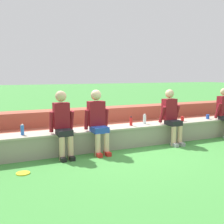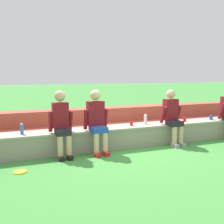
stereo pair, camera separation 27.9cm
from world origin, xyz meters
name	(u,v)px [view 2 (the right image)]	position (x,y,z in m)	size (l,w,h in m)	color
ground_plane	(127,149)	(0.00, 0.00, 0.00)	(80.00, 80.00, 0.00)	#428E3D
stone_seating_wall	(122,136)	(0.00, 0.27, 0.25)	(9.00, 0.57, 0.47)	gray
brick_bleachers	(104,124)	(0.00, 1.50, 0.31)	(12.23, 1.12, 0.75)	#A8513D
person_left_of_center	(62,122)	(-1.46, 0.01, 0.71)	(0.49, 0.60, 1.34)	#DBAD89
person_center	(97,120)	(-0.71, -0.01, 0.71)	(0.53, 0.59, 1.34)	beige
person_right_of_center	(173,116)	(1.18, -0.01, 0.68)	(0.51, 0.58, 1.30)	#DBAD89
water_bottle_mid_left	(145,119)	(0.63, 0.30, 0.59)	(0.07, 0.07, 0.25)	silver
water_bottle_near_right	(22,129)	(-2.22, 0.24, 0.57)	(0.07, 0.07, 0.22)	blue
water_bottle_mid_right	(131,121)	(0.22, 0.24, 0.57)	(0.07, 0.07, 0.22)	red
plastic_cup_left_end	(211,117)	(2.57, 0.25, 0.53)	(0.09, 0.09, 0.12)	blue
plastic_cup_middle	(185,119)	(1.72, 0.24, 0.53)	(0.08, 0.08, 0.12)	red
frisbee	(20,172)	(-2.34, -0.67, 0.01)	(0.23, 0.23, 0.02)	yellow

